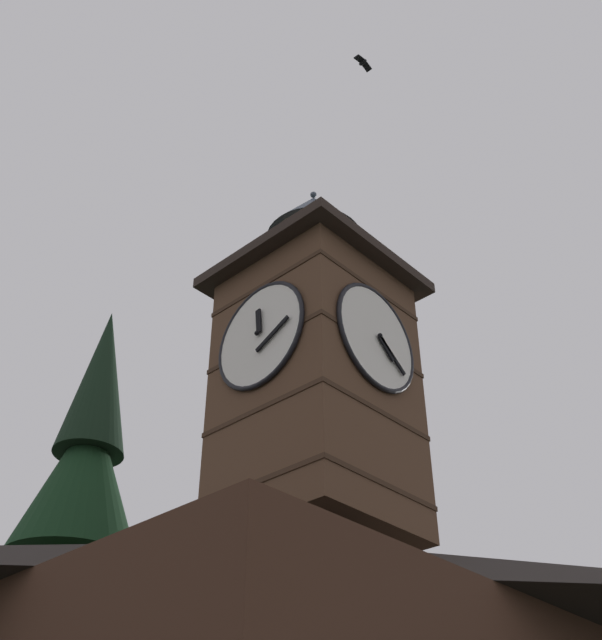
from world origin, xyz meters
The scene contains 5 objects.
clock_tower centered at (-0.14, -1.43, 10.46)m, with size 3.90×3.90×8.94m.
pine_tree_behind centered at (0.21, -9.34, 6.53)m, with size 6.12×6.12×15.58m.
pine_tree_aside centered at (-7.17, -6.11, 8.06)m, with size 5.89×5.89×20.03m.
moon centered at (-14.51, -32.83, 16.50)m, with size 1.81×1.81×1.81m.
flying_bird_high centered at (-0.10, 0.39, 18.99)m, with size 0.60×0.24×0.13m.
Camera 1 is at (10.50, 8.10, 1.56)m, focal length 44.66 mm.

